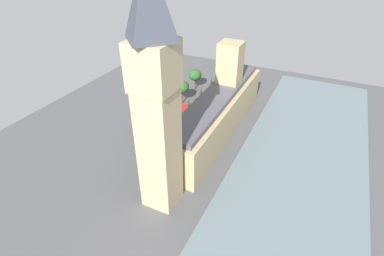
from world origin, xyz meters
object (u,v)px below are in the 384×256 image
object	(u,v)px
pedestrian_kerbside	(183,133)
car_dark_green_under_trees	(151,148)
double_decker_bus_near_tower	(180,116)
plane_tree_leading	(182,87)
plane_tree_opposite_hall	(195,75)
car_white_far_end	(197,102)
street_lamp_trailing	(173,99)
parliament_building	(218,109)
pedestrian_by_river_gate	(220,92)
car_black_corner	(205,96)
clock_tower	(156,96)
plane_tree_midblock	(147,118)

from	to	relation	value
pedestrian_kerbside	car_dark_green_under_trees	bearing A→B (deg)	-178.30
double_decker_bus_near_tower	plane_tree_leading	size ratio (longest dim) A/B	1.09
plane_tree_opposite_hall	car_white_far_end	bearing A→B (deg)	118.02
car_white_far_end	street_lamp_trailing	world-z (taller)	street_lamp_trailing
parliament_building	pedestrian_by_river_gate	size ratio (longest dim) A/B	38.76
parliament_building	plane_tree_opposite_hall	xyz separation A→B (m)	(20.42, -25.10, -0.95)
car_black_corner	street_lamp_trailing	distance (m)	16.50
car_dark_green_under_trees	pedestrian_by_river_gate	distance (m)	46.80
plane_tree_leading	car_black_corner	bearing A→B (deg)	-124.77
car_black_corner	plane_tree_leading	xyz separation A→B (m)	(6.03, 8.69, 6.33)
plane_tree_leading	parliament_building	bearing A→B (deg)	150.27
car_dark_green_under_trees	pedestrian_kerbside	xyz separation A→B (m)	(-4.85, -12.42, -0.21)
car_dark_green_under_trees	street_lamp_trailing	size ratio (longest dim) A/B	0.71
parliament_building	pedestrian_kerbside	xyz separation A→B (m)	(9.00, 8.54, -7.05)
clock_tower	plane_tree_midblock	distance (m)	38.46
car_black_corner	street_lamp_trailing	world-z (taller)	street_lamp_trailing
pedestrian_kerbside	street_lamp_trailing	distance (m)	18.18
street_lamp_trailing	plane_tree_opposite_hall	bearing A→B (deg)	-89.59
pedestrian_kerbside	plane_tree_leading	distance (m)	23.22
pedestrian_kerbside	plane_tree_leading	world-z (taller)	plane_tree_leading
plane_tree_opposite_hall	pedestrian_by_river_gate	bearing A→B (deg)	-177.48
car_white_far_end	plane_tree_leading	xyz separation A→B (m)	(5.37, 2.13, 6.33)
double_decker_bus_near_tower	plane_tree_midblock	xyz separation A→B (m)	(5.94, 11.70, 3.77)
plane_tree_midblock	double_decker_bus_near_tower	bearing A→B (deg)	-116.92
car_black_corner	plane_tree_leading	distance (m)	12.33
clock_tower	car_white_far_end	bearing A→B (deg)	-74.38
parliament_building	pedestrian_kerbside	bearing A→B (deg)	43.48
car_black_corner	car_white_far_end	distance (m)	6.59
double_decker_bus_near_tower	car_dark_green_under_trees	xyz separation A→B (m)	(0.29, 19.15, -1.75)
car_white_far_end	pedestrian_kerbside	bearing A→B (deg)	100.77
double_decker_bus_near_tower	plane_tree_leading	xyz separation A→B (m)	(5.93, -12.93, 4.58)
pedestrian_by_river_gate	plane_tree_midblock	distance (m)	40.87
car_dark_green_under_trees	double_decker_bus_near_tower	bearing A→B (deg)	-92.51
pedestrian_kerbside	double_decker_bus_near_tower	bearing A→B (deg)	57.12
pedestrian_by_river_gate	plane_tree_midblock	world-z (taller)	plane_tree_midblock
parliament_building	street_lamp_trailing	world-z (taller)	parliament_building
parliament_building	pedestrian_by_river_gate	distance (m)	28.06
pedestrian_kerbside	car_white_far_end	bearing A→B (deg)	36.22
car_white_far_end	plane_tree_midblock	distance (m)	27.85
pedestrian_by_river_gate	plane_tree_leading	distance (m)	18.98
pedestrian_kerbside	plane_tree_leading	size ratio (longest dim) A/B	0.16
plane_tree_opposite_hall	plane_tree_midblock	xyz separation A→B (m)	(-0.92, 38.61, -0.38)
plane_tree_midblock	plane_tree_leading	xyz separation A→B (m)	(-0.01, -24.63, 0.82)
car_white_far_end	plane_tree_midblock	xyz separation A→B (m)	(5.38, 26.76, 5.52)
street_lamp_trailing	car_white_far_end	bearing A→B (deg)	-127.47
parliament_building	street_lamp_trailing	size ratio (longest dim) A/B	9.51
car_black_corner	clock_tower	bearing A→B (deg)	-76.86
parliament_building	car_dark_green_under_trees	xyz separation A→B (m)	(13.85, 20.95, -6.85)
double_decker_bus_near_tower	plane_tree_opposite_hall	distance (m)	28.08
plane_tree_opposite_hall	street_lamp_trailing	bearing A→B (deg)	90.41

